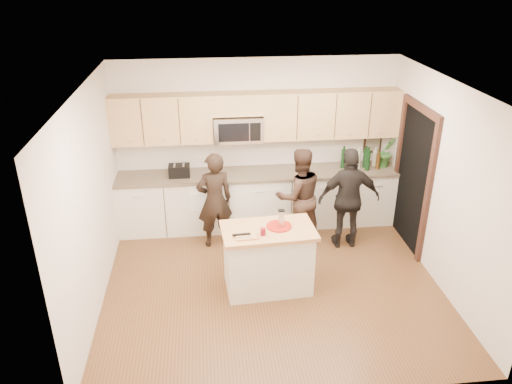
{
  "coord_description": "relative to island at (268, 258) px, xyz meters",
  "views": [
    {
      "loc": [
        -0.83,
        -5.64,
        4.04
      ],
      "look_at": [
        -0.18,
        0.35,
        1.22
      ],
      "focal_mm": 35.0,
      "sensor_mm": 36.0,
      "label": 1
    }
  ],
  "objects": [
    {
      "name": "dish_towel",
      "position": [
        -0.88,
        1.6,
        0.35
      ],
      "size": [
        0.34,
        0.6,
        0.48
      ],
      "color": "white",
      "rests_on": "ground"
    },
    {
      "name": "box_grater",
      "position": [
        0.17,
        0.04,
        0.58
      ],
      "size": [
        0.08,
        0.06,
        0.23
      ],
      "color": "silver",
      "rests_on": "red_plate"
    },
    {
      "name": "microwave",
      "position": [
        -0.24,
        1.89,
        1.2
      ],
      "size": [
        0.76,
        0.41,
        0.4
      ],
      "color": "silver",
      "rests_on": "ground"
    },
    {
      "name": "framed_picture",
      "position": [
        2.02,
        2.08,
        0.83
      ],
      "size": [
        0.3,
        0.03,
        0.38
      ],
      "color": "black",
      "rests_on": "ground"
    },
    {
      "name": "room_shell",
      "position": [
        0.07,
        0.1,
        1.28
      ],
      "size": [
        4.52,
        4.02,
        2.71
      ],
      "color": "beige",
      "rests_on": "ground"
    },
    {
      "name": "orchid",
      "position": [
        2.17,
        1.82,
        0.74
      ],
      "size": [
        0.3,
        0.25,
        0.5
      ],
      "primitive_type": "imported",
      "rotation": [
        0.0,
        0.0,
        0.11
      ],
      "color": "#356D2B",
      "rests_on": "back_cabinetry"
    },
    {
      "name": "doorway",
      "position": [
        2.3,
        1.0,
        0.7
      ],
      "size": [
        0.06,
        1.25,
        2.2
      ],
      "color": "black",
      "rests_on": "ground"
    },
    {
      "name": "toaster",
      "position": [
        -1.18,
        1.77,
        0.58
      ],
      "size": [
        0.33,
        0.23,
        0.19
      ],
      "color": "black",
      "rests_on": "back_cabinetry"
    },
    {
      "name": "red_plate",
      "position": [
        0.14,
        0.05,
        0.45
      ],
      "size": [
        0.33,
        0.33,
        0.02
      ],
      "primitive_type": "cylinder",
      "color": "#9B160E",
      "rests_on": "island"
    },
    {
      "name": "cutting_board",
      "position": [
        -0.3,
        -0.18,
        0.46
      ],
      "size": [
        0.29,
        0.18,
        0.02
      ],
      "primitive_type": "cube",
      "rotation": [
        0.0,
        0.0,
        0.06
      ],
      "color": "tan",
      "rests_on": "island"
    },
    {
      "name": "floor",
      "position": [
        0.07,
        0.1,
        -0.45
      ],
      "size": [
        4.5,
        4.5,
        0.0
      ],
      "primitive_type": "plane",
      "color": "brown",
      "rests_on": "ground"
    },
    {
      "name": "drink_glass",
      "position": [
        -0.09,
        -0.14,
        0.49
      ],
      "size": [
        0.07,
        0.07,
        0.09
      ],
      "primitive_type": "cylinder",
      "color": "maroon",
      "rests_on": "island"
    },
    {
      "name": "woman_right",
      "position": [
        1.35,
        0.97,
        0.34
      ],
      "size": [
        0.94,
        0.4,
        1.59
      ],
      "primitive_type": "imported",
      "rotation": [
        0.0,
        0.0,
        3.13
      ],
      "color": "black",
      "rests_on": "ground"
    },
    {
      "name": "upper_cabinetry",
      "position": [
        0.11,
        1.93,
        1.39
      ],
      "size": [
        4.5,
        0.33,
        0.75
      ],
      "color": "tan",
      "rests_on": "ground"
    },
    {
      "name": "back_cabinetry",
      "position": [
        0.07,
        1.79,
        0.02
      ],
      "size": [
        4.5,
        0.66,
        0.94
      ],
      "color": "silver",
      "rests_on": "ground"
    },
    {
      "name": "woman_left",
      "position": [
        -0.65,
        1.22,
        0.3
      ],
      "size": [
        0.62,
        0.48,
        1.51
      ],
      "primitive_type": "imported",
      "rotation": [
        0.0,
        0.0,
        3.38
      ],
      "color": "black",
      "rests_on": "ground"
    },
    {
      "name": "bottle_cluster",
      "position": [
        1.8,
        1.79,
        0.66
      ],
      "size": [
        0.63,
        0.26,
        0.4
      ],
      "color": "black",
      "rests_on": "back_cabinetry"
    },
    {
      "name": "island",
      "position": [
        0.0,
        0.0,
        0.0
      ],
      "size": [
        1.24,
        0.78,
        0.9
      ],
      "rotation": [
        0.0,
        0.0,
        0.06
      ],
      "color": "silver",
      "rests_on": "ground"
    },
    {
      "name": "woman_center",
      "position": [
        0.63,
        1.19,
        0.31
      ],
      "size": [
        0.84,
        0.71,
        1.54
      ],
      "primitive_type": "imported",
      "rotation": [
        0.0,
        0.0,
        3.33
      ],
      "color": "#312118",
      "rests_on": "ground"
    },
    {
      "name": "tongs",
      "position": [
        -0.36,
        -0.15,
        0.47
      ],
      "size": [
        0.23,
        0.05,
        0.02
      ],
      "primitive_type": "cube",
      "rotation": [
        0.0,
        0.0,
        0.06
      ],
      "color": "black",
      "rests_on": "cutting_board"
    },
    {
      "name": "knife",
      "position": [
        -0.32,
        -0.22,
        0.47
      ],
      "size": [
        0.2,
        0.03,
        0.01
      ],
      "primitive_type": "cube",
      "rotation": [
        0.0,
        0.0,
        0.06
      ],
      "color": "silver",
      "rests_on": "cutting_board"
    }
  ]
}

